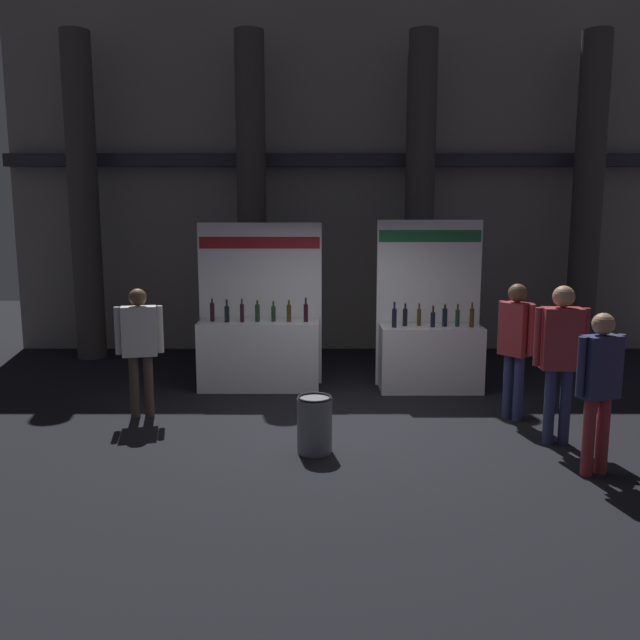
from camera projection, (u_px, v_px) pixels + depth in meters
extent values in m
plane|color=black|center=(341.00, 426.00, 8.06)|extent=(25.01, 25.01, 0.00)
cube|color=gray|center=(333.00, 179.00, 12.49)|extent=(12.51, 0.25, 6.69)
cube|color=#2D2D33|center=(333.00, 160.00, 12.13)|extent=(12.51, 0.20, 0.24)
cylinder|color=#423D38|center=(82.00, 200.00, 11.62)|extent=(0.53, 0.53, 5.84)
cylinder|color=#423D38|center=(250.00, 200.00, 11.63)|extent=(0.53, 0.53, 5.84)
cylinder|color=#423D38|center=(418.00, 200.00, 11.64)|extent=(0.53, 0.53, 5.84)
cylinder|color=#423D38|center=(585.00, 200.00, 11.65)|extent=(0.53, 0.53, 5.84)
cube|color=white|center=(257.00, 355.00, 9.76)|extent=(1.82, 0.60, 1.05)
cube|color=white|center=(259.00, 304.00, 9.98)|extent=(1.91, 0.04, 2.52)
cube|color=maroon|center=(258.00, 243.00, 9.81)|extent=(1.85, 0.01, 0.18)
cylinder|color=black|center=(210.00, 312.00, 9.67)|extent=(0.07, 0.07, 0.28)
cylinder|color=black|center=(210.00, 301.00, 9.64)|extent=(0.03, 0.03, 0.07)
cylinder|color=gold|center=(210.00, 298.00, 9.64)|extent=(0.03, 0.03, 0.02)
cylinder|color=black|center=(225.00, 314.00, 9.58)|extent=(0.07, 0.07, 0.24)
cylinder|color=black|center=(225.00, 303.00, 9.56)|extent=(0.03, 0.03, 0.09)
cylinder|color=red|center=(225.00, 300.00, 9.55)|extent=(0.03, 0.03, 0.02)
cylinder|color=black|center=(240.00, 313.00, 9.60)|extent=(0.06, 0.06, 0.27)
cylinder|color=black|center=(240.00, 302.00, 9.57)|extent=(0.03, 0.03, 0.08)
cylinder|color=gold|center=(240.00, 298.00, 9.57)|extent=(0.03, 0.03, 0.02)
cylinder|color=#19381E|center=(256.00, 313.00, 9.64)|extent=(0.07, 0.07, 0.26)
cylinder|color=#19381E|center=(255.00, 303.00, 9.62)|extent=(0.03, 0.03, 0.06)
cylinder|color=gold|center=(255.00, 300.00, 9.61)|extent=(0.03, 0.03, 0.02)
cylinder|color=#19381E|center=(272.00, 314.00, 9.66)|extent=(0.07, 0.07, 0.23)
cylinder|color=#19381E|center=(272.00, 304.00, 9.64)|extent=(0.03, 0.03, 0.08)
cylinder|color=gold|center=(271.00, 301.00, 9.63)|extent=(0.03, 0.03, 0.02)
cylinder|color=#472D14|center=(287.00, 313.00, 9.64)|extent=(0.07, 0.07, 0.26)
cylinder|color=#472D14|center=(287.00, 303.00, 9.62)|extent=(0.03, 0.03, 0.07)
cylinder|color=gold|center=(287.00, 300.00, 9.61)|extent=(0.03, 0.03, 0.02)
cylinder|color=black|center=(304.00, 313.00, 9.64)|extent=(0.07, 0.07, 0.26)
cylinder|color=black|center=(304.00, 302.00, 9.61)|extent=(0.03, 0.03, 0.08)
cylinder|color=black|center=(304.00, 298.00, 9.60)|extent=(0.03, 0.03, 0.02)
cube|color=white|center=(429.00, 358.00, 9.67)|extent=(1.52, 0.60, 0.99)
cube|color=white|center=(426.00, 304.00, 9.88)|extent=(1.59, 0.04, 2.57)
cube|color=#1E6638|center=(428.00, 236.00, 9.70)|extent=(1.55, 0.01, 0.18)
cylinder|color=black|center=(392.00, 318.00, 9.47)|extent=(0.07, 0.07, 0.28)
cylinder|color=black|center=(393.00, 306.00, 9.44)|extent=(0.03, 0.03, 0.09)
cylinder|color=black|center=(393.00, 302.00, 9.44)|extent=(0.03, 0.03, 0.02)
cylinder|color=black|center=(403.00, 317.00, 9.61)|extent=(0.07, 0.07, 0.26)
cylinder|color=black|center=(403.00, 306.00, 9.58)|extent=(0.03, 0.03, 0.08)
cylinder|color=gold|center=(403.00, 303.00, 9.57)|extent=(0.03, 0.03, 0.02)
cylinder|color=#472D14|center=(417.00, 317.00, 9.63)|extent=(0.06, 0.06, 0.25)
cylinder|color=#472D14|center=(417.00, 307.00, 9.61)|extent=(0.03, 0.03, 0.07)
cylinder|color=red|center=(417.00, 304.00, 9.60)|extent=(0.03, 0.03, 0.02)
cylinder|color=black|center=(431.00, 320.00, 9.51)|extent=(0.07, 0.07, 0.22)
cylinder|color=black|center=(431.00, 309.00, 9.48)|extent=(0.03, 0.03, 0.09)
cylinder|color=red|center=(431.00, 306.00, 9.47)|extent=(0.03, 0.03, 0.02)
cylinder|color=black|center=(443.00, 317.00, 9.56)|extent=(0.07, 0.07, 0.27)
cylinder|color=black|center=(443.00, 306.00, 9.54)|extent=(0.03, 0.03, 0.06)
cylinder|color=gold|center=(443.00, 304.00, 9.53)|extent=(0.03, 0.03, 0.02)
cylinder|color=#19381E|center=(456.00, 318.00, 9.56)|extent=(0.06, 0.06, 0.25)
cylinder|color=#19381E|center=(456.00, 308.00, 9.54)|extent=(0.03, 0.03, 0.07)
cylinder|color=red|center=(456.00, 305.00, 9.53)|extent=(0.03, 0.03, 0.02)
cylinder|color=#472D14|center=(470.00, 318.00, 9.49)|extent=(0.07, 0.07, 0.28)
cylinder|color=#472D14|center=(470.00, 306.00, 9.46)|extent=(0.03, 0.03, 0.07)
cylinder|color=red|center=(470.00, 303.00, 9.46)|extent=(0.03, 0.03, 0.02)
cylinder|color=slate|center=(313.00, 425.00, 7.12)|extent=(0.39, 0.39, 0.62)
torus|color=black|center=(313.00, 397.00, 7.07)|extent=(0.38, 0.38, 0.02)
cylinder|color=navy|center=(516.00, 388.00, 8.22)|extent=(0.12, 0.12, 0.85)
cylinder|color=navy|center=(506.00, 386.00, 8.34)|extent=(0.12, 0.12, 0.85)
cube|color=maroon|center=(514.00, 329.00, 8.16)|extent=(0.42, 0.44, 0.68)
sphere|color=brown|center=(516.00, 293.00, 8.09)|extent=(0.23, 0.23, 0.23)
cylinder|color=maroon|center=(529.00, 330.00, 7.99)|extent=(0.08, 0.08, 0.64)
cylinder|color=maroon|center=(499.00, 325.00, 8.33)|extent=(0.08, 0.08, 0.64)
cylinder|color=maroon|center=(586.00, 437.00, 6.46)|extent=(0.12, 0.12, 0.80)
cylinder|color=maroon|center=(600.00, 435.00, 6.52)|extent=(0.12, 0.12, 0.80)
cube|color=navy|center=(598.00, 367.00, 6.38)|extent=(0.43, 0.31, 0.64)
sphere|color=tan|center=(601.00, 324.00, 6.31)|extent=(0.22, 0.22, 0.22)
cylinder|color=navy|center=(579.00, 367.00, 6.30)|extent=(0.08, 0.08, 0.60)
cylinder|color=navy|center=(617.00, 364.00, 6.45)|extent=(0.08, 0.08, 0.60)
cylinder|color=navy|center=(547.00, 406.00, 7.37)|extent=(0.12, 0.12, 0.89)
cylinder|color=navy|center=(563.00, 407.00, 7.36)|extent=(0.12, 0.12, 0.89)
cube|color=maroon|center=(559.00, 338.00, 7.24)|extent=(0.45, 0.28, 0.70)
sphere|color=tan|center=(562.00, 296.00, 7.17)|extent=(0.24, 0.24, 0.24)
cylinder|color=maroon|center=(536.00, 337.00, 7.26)|extent=(0.08, 0.08, 0.67)
cylinder|color=maroon|center=(583.00, 337.00, 7.23)|extent=(0.08, 0.08, 0.67)
cylinder|color=#47382D|center=(133.00, 387.00, 8.36)|extent=(0.12, 0.12, 0.82)
cylinder|color=#47382D|center=(147.00, 386.00, 8.40)|extent=(0.12, 0.12, 0.82)
cube|color=silver|center=(137.00, 331.00, 8.26)|extent=(0.47, 0.30, 0.65)
sphere|color=brown|center=(136.00, 297.00, 8.20)|extent=(0.23, 0.23, 0.23)
cylinder|color=silver|center=(116.00, 331.00, 8.20)|extent=(0.08, 0.08, 0.62)
cylinder|color=silver|center=(158.00, 329.00, 8.32)|extent=(0.08, 0.08, 0.62)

